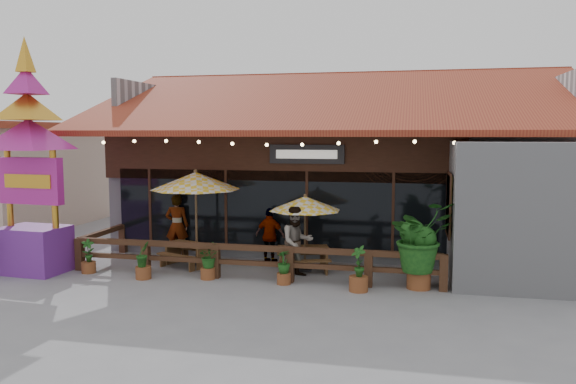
% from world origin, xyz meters
% --- Properties ---
extents(ground, '(100.00, 100.00, 0.00)m').
position_xyz_m(ground, '(0.00, 0.00, 0.00)').
color(ground, gray).
rests_on(ground, ground).
extents(restaurant_building, '(15.50, 14.73, 6.09)m').
position_xyz_m(restaurant_building, '(0.26, 6.61, 2.21)').
color(restaurant_building, '#B6B6BB').
rests_on(restaurant_building, ground).
extents(patio_railing, '(10.00, 2.60, 0.92)m').
position_xyz_m(patio_railing, '(-2.25, -0.27, 0.61)').
color(patio_railing, '#4E2A1C').
rests_on(patio_railing, ground).
extents(umbrella_left, '(3.43, 3.43, 2.78)m').
position_xyz_m(umbrella_left, '(-3.60, 0.94, 2.42)').
color(umbrella_left, brown).
rests_on(umbrella_left, ground).
extents(umbrella_right, '(2.59, 2.59, 2.15)m').
position_xyz_m(umbrella_right, '(-0.35, 0.77, 1.88)').
color(umbrella_right, brown).
rests_on(umbrella_right, ground).
extents(picnic_table_left, '(1.69, 1.58, 0.66)m').
position_xyz_m(picnic_table_left, '(-3.74, 0.64, 0.44)').
color(picnic_table_left, brown).
rests_on(picnic_table_left, ground).
extents(picnic_table_right, '(1.69, 1.56, 0.67)m').
position_xyz_m(picnic_table_right, '(-0.39, 0.75, 0.45)').
color(picnic_table_right, brown).
rests_on(picnic_table_right, ground).
extents(thai_sign_tower, '(2.69, 2.69, 6.84)m').
position_xyz_m(thai_sign_tower, '(-7.57, -1.00, 3.61)').
color(thai_sign_tower, '#6B278F').
rests_on(thai_sign_tower, ground).
extents(tropical_plant, '(2.08, 2.03, 2.18)m').
position_xyz_m(tropical_plant, '(2.72, -0.39, 1.25)').
color(tropical_plant, brown).
rests_on(tropical_plant, ground).
extents(diner_a, '(0.77, 0.57, 1.95)m').
position_xyz_m(diner_a, '(-4.53, 1.66, 0.98)').
color(diner_a, '#391E12').
rests_on(diner_a, ground).
extents(diner_b, '(1.15, 1.09, 1.88)m').
position_xyz_m(diner_b, '(-0.45, 0.10, 0.94)').
color(diner_b, '#391E12').
rests_on(diner_b, ground).
extents(diner_c, '(1.03, 0.63, 1.63)m').
position_xyz_m(diner_c, '(-1.52, 1.50, 0.82)').
color(diner_c, '#391E12').
rests_on(diner_c, ground).
extents(planter_a, '(0.40, 0.38, 0.94)m').
position_xyz_m(planter_a, '(-6.09, -0.74, 0.39)').
color(planter_a, brown).
rests_on(planter_a, ground).
extents(planter_b, '(0.41, 0.45, 1.00)m').
position_xyz_m(planter_b, '(-4.33, -1.00, 0.45)').
color(planter_b, brown).
rests_on(planter_b, ground).
extents(planter_c, '(0.73, 0.75, 0.94)m').
position_xyz_m(planter_c, '(-2.67, -0.66, 0.53)').
color(planter_c, brown).
rests_on(planter_c, ground).
extents(planter_d, '(0.46, 0.46, 0.87)m').
position_xyz_m(planter_d, '(-0.61, -0.71, 0.42)').
color(planter_d, brown).
rests_on(planter_d, ground).
extents(planter_e, '(0.47, 0.47, 1.12)m').
position_xyz_m(planter_e, '(1.30, -0.96, 0.47)').
color(planter_e, brown).
rests_on(planter_e, ground).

